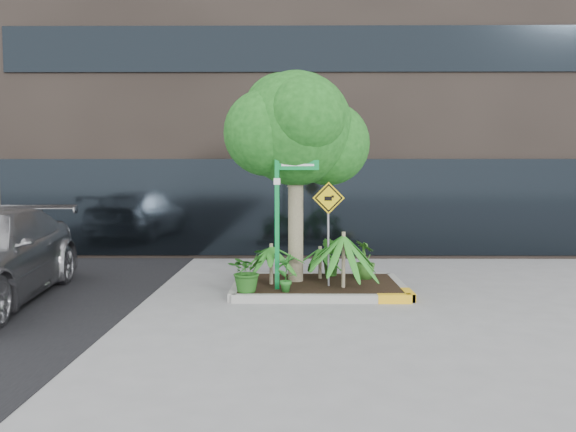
{
  "coord_description": "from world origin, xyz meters",
  "views": [
    {
      "loc": [
        -0.32,
        -10.64,
        2.27
      ],
      "look_at": [
        -0.4,
        0.2,
        1.48
      ],
      "focal_mm": 35.0,
      "sensor_mm": 36.0,
      "label": 1
    }
  ],
  "objects": [
    {
      "name": "shrub_b",
      "position": [
        1.17,
        0.77,
        0.54
      ],
      "size": [
        0.59,
        0.59,
        0.78
      ],
      "primitive_type": "imported",
      "rotation": [
        0.0,
        0.0,
        2.03
      ],
      "color": "#2E631D",
      "rests_on": "planter"
    },
    {
      "name": "shrub_d",
      "position": [
        0.51,
        1.04,
        0.55
      ],
      "size": [
        0.53,
        0.53,
        0.81
      ],
      "primitive_type": "imported",
      "rotation": [
        0.0,
        0.0,
        4.94
      ],
      "color": "#2A681E",
      "rests_on": "planter"
    },
    {
      "name": "shrub_a",
      "position": [
        -1.15,
        -0.55,
        0.54
      ],
      "size": [
        0.96,
        0.96,
        0.79
      ],
      "primitive_type": "imported",
      "rotation": [
        0.0,
        0.0,
        1.08
      ],
      "color": "#1F5618",
      "rests_on": "planter"
    },
    {
      "name": "planter",
      "position": [
        0.23,
        0.27,
        0.1
      ],
      "size": [
        3.35,
        2.36,
        0.15
      ],
      "color": "#9E9E99",
      "rests_on": "ground"
    },
    {
      "name": "cattle_sign",
      "position": [
        0.37,
        0.05,
        1.5
      ],
      "size": [
        0.61,
        0.24,
        1.99
      ],
      "rotation": [
        0.0,
        0.0,
        0.04
      ],
      "color": "slate",
      "rests_on": "ground"
    },
    {
      "name": "street_sign_post",
      "position": [
        -0.54,
        -0.25,
        1.73
      ],
      "size": [
        0.83,
        0.83,
        2.8
      ],
      "rotation": [
        0.0,
        0.0,
        -0.05
      ],
      "color": "#0C8D3C",
      "rests_on": "ground"
    },
    {
      "name": "ground",
      "position": [
        0.0,
        0.0,
        0.0
      ],
      "size": [
        80.0,
        80.0,
        0.0
      ],
      "primitive_type": "plane",
      "color": "gray",
      "rests_on": "ground"
    },
    {
      "name": "palm_front",
      "position": [
        0.65,
        -0.15,
        1.14
      ],
      "size": [
        1.19,
        1.19,
        1.32
      ],
      "color": "tan",
      "rests_on": "ground"
    },
    {
      "name": "tree",
      "position": [
        -0.25,
        0.52,
        3.18
      ],
      "size": [
        2.9,
        2.58,
        4.35
      ],
      "color": "tan",
      "rests_on": "ground"
    },
    {
      "name": "building",
      "position": [
        0.5,
        8.5,
        7.5
      ],
      "size": [
        18.0,
        8.0,
        15.0
      ],
      "primitive_type": "cube",
      "color": "#2D2621",
      "rests_on": "ground"
    },
    {
      "name": "palm_left",
      "position": [
        -0.73,
        0.16,
        0.89
      ],
      "size": [
        0.89,
        0.89,
        0.99
      ],
      "color": "tan",
      "rests_on": "ground"
    },
    {
      "name": "palm_back",
      "position": [
        0.25,
        0.77,
        0.77
      ],
      "size": [
        0.75,
        0.75,
        0.83
      ],
      "color": "tan",
      "rests_on": "ground"
    },
    {
      "name": "shrub_c",
      "position": [
        -0.43,
        -0.55,
        0.5
      ],
      "size": [
        0.53,
        0.53,
        0.71
      ],
      "primitive_type": "imported",
      "rotation": [
        0.0,
        0.0,
        3.9
      ],
      "color": "#247123",
      "rests_on": "planter"
    }
  ]
}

